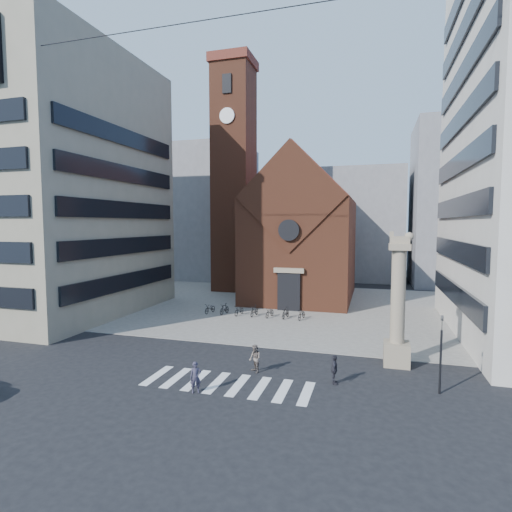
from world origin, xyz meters
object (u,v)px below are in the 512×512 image
at_px(lion_column, 398,313).
at_px(pedestrian_2, 334,369).
at_px(pedestrian_0, 196,377).
at_px(pedestrian_1, 255,359).
at_px(scooter_0, 210,308).
at_px(traffic_light, 441,352).

height_order(lion_column, pedestrian_2, lion_column).
distance_m(pedestrian_0, pedestrian_1, 4.36).
bearing_deg(lion_column, scooter_0, 149.29).
bearing_deg(pedestrian_1, pedestrian_2, 43.08).
relative_size(pedestrian_0, pedestrian_2, 1.01).
bearing_deg(pedestrian_2, scooter_0, 38.57).
height_order(pedestrian_0, scooter_0, pedestrian_0).
distance_m(pedestrian_2, scooter_0, 20.18).
xyz_separation_m(lion_column, traffic_light, (1.99, -4.00, -1.17)).
bearing_deg(pedestrian_0, pedestrian_2, -2.09).
bearing_deg(pedestrian_1, pedestrian_0, -73.30).
xyz_separation_m(lion_column, pedestrian_2, (-3.60, -4.25, -2.62)).
bearing_deg(lion_column, pedestrian_1, -155.52).
height_order(lion_column, scooter_0, lion_column).
bearing_deg(pedestrian_1, traffic_light, 46.97).
xyz_separation_m(lion_column, pedestrian_1, (-8.45, -3.85, -2.60)).
bearing_deg(lion_column, traffic_light, -63.54).
bearing_deg(scooter_0, traffic_light, -27.44).
relative_size(pedestrian_0, scooter_0, 0.93).
relative_size(lion_column, pedestrian_2, 5.15).
xyz_separation_m(pedestrian_0, pedestrian_2, (7.11, 3.34, -0.01)).
bearing_deg(traffic_light, pedestrian_1, 179.16).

